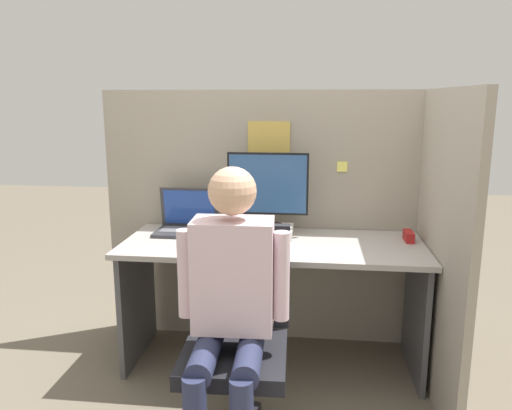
{
  "coord_description": "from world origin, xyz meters",
  "views": [
    {
      "loc": [
        0.22,
        -2.38,
        1.54
      ],
      "look_at": [
        -0.08,
        0.17,
        1.0
      ],
      "focal_mm": 35.0,
      "sensor_mm": 36.0,
      "label": 1
    }
  ],
  "objects_px": {
    "person": "(230,297)",
    "monitor": "(268,188)",
    "paper_box": "(268,231)",
    "office_chair": "(238,332)",
    "carrot_toy": "(266,251)",
    "stapler": "(409,236)",
    "laptop": "(187,224)"
  },
  "relations": [
    {
      "from": "office_chair",
      "to": "laptop",
      "type": "bearing_deg",
      "value": 118.89
    },
    {
      "from": "laptop",
      "to": "monitor",
      "type": "bearing_deg",
      "value": -1.32
    },
    {
      "from": "office_chair",
      "to": "person",
      "type": "distance_m",
      "value": 0.29
    },
    {
      "from": "office_chair",
      "to": "carrot_toy",
      "type": "bearing_deg",
      "value": 77.31
    },
    {
      "from": "office_chair",
      "to": "person",
      "type": "bearing_deg",
      "value": -92.01
    },
    {
      "from": "monitor",
      "to": "stapler",
      "type": "relative_size",
      "value": 3.63
    },
    {
      "from": "monitor",
      "to": "stapler",
      "type": "bearing_deg",
      "value": -1.86
    },
    {
      "from": "person",
      "to": "laptop",
      "type": "bearing_deg",
      "value": 114.2
    },
    {
      "from": "paper_box",
      "to": "carrot_toy",
      "type": "height_order",
      "value": "paper_box"
    },
    {
      "from": "monitor",
      "to": "laptop",
      "type": "height_order",
      "value": "monitor"
    },
    {
      "from": "monitor",
      "to": "stapler",
      "type": "distance_m",
      "value": 0.85
    },
    {
      "from": "office_chair",
      "to": "person",
      "type": "height_order",
      "value": "person"
    },
    {
      "from": "paper_box",
      "to": "monitor",
      "type": "height_order",
      "value": "monitor"
    },
    {
      "from": "monitor",
      "to": "stapler",
      "type": "height_order",
      "value": "monitor"
    },
    {
      "from": "paper_box",
      "to": "stapler",
      "type": "distance_m",
      "value": 0.81
    },
    {
      "from": "laptop",
      "to": "stapler",
      "type": "xyz_separation_m",
      "value": [
        1.31,
        -0.04,
        -0.02
      ]
    },
    {
      "from": "paper_box",
      "to": "office_chair",
      "type": "relative_size",
      "value": 0.31
    },
    {
      "from": "monitor",
      "to": "person",
      "type": "xyz_separation_m",
      "value": [
        -0.07,
        -0.93,
        -0.3
      ]
    },
    {
      "from": "paper_box",
      "to": "monitor",
      "type": "distance_m",
      "value": 0.26
    },
    {
      "from": "monitor",
      "to": "laptop",
      "type": "relative_size",
      "value": 1.32
    },
    {
      "from": "stapler",
      "to": "office_chair",
      "type": "bearing_deg",
      "value": -139.7
    },
    {
      "from": "monitor",
      "to": "laptop",
      "type": "xyz_separation_m",
      "value": [
        -0.49,
        0.01,
        -0.24
      ]
    },
    {
      "from": "stapler",
      "to": "person",
      "type": "xyz_separation_m",
      "value": [
        -0.88,
        -0.91,
        -0.04
      ]
    },
    {
      "from": "laptop",
      "to": "office_chair",
      "type": "height_order",
      "value": "laptop"
    },
    {
      "from": "paper_box",
      "to": "carrot_toy",
      "type": "bearing_deg",
      "value": -85.79
    },
    {
      "from": "monitor",
      "to": "person",
      "type": "distance_m",
      "value": 0.98
    },
    {
      "from": "person",
      "to": "monitor",
      "type": "bearing_deg",
      "value": 85.78
    },
    {
      "from": "laptop",
      "to": "person",
      "type": "relative_size",
      "value": 0.28
    },
    {
      "from": "carrot_toy",
      "to": "office_chair",
      "type": "xyz_separation_m",
      "value": [
        -0.09,
        -0.4,
        -0.27
      ]
    },
    {
      "from": "monitor",
      "to": "paper_box",
      "type": "bearing_deg",
      "value": -90.0
    },
    {
      "from": "paper_box",
      "to": "monitor",
      "type": "relative_size",
      "value": 0.63
    },
    {
      "from": "paper_box",
      "to": "monitor",
      "type": "bearing_deg",
      "value": 90.0
    }
  ]
}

